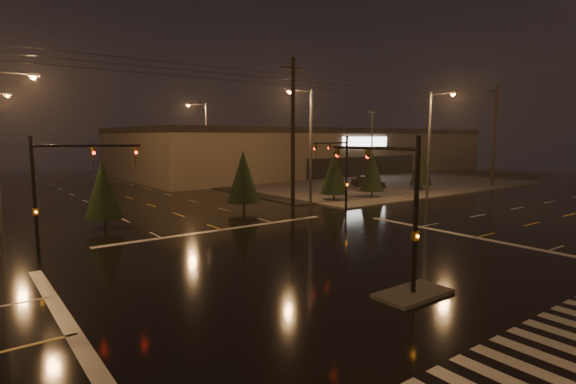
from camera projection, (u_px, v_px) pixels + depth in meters
The scene contains 22 objects.
ground at pixel (340, 270), 20.10m from camera, with size 140.00×140.00×0.00m, color black.
sidewalk_ne at pixel (349, 180), 61.76m from camera, with size 36.00×36.00×0.12m, color #4A4842.
median_island at pixel (413, 294), 16.91m from camera, with size 3.00×1.60×0.15m, color #4A4842.
crosswalk at pixel (555, 344), 12.94m from camera, with size 15.00×2.60×0.01m, color beige.
stop_bar_far at pixel (222, 230), 28.86m from camera, with size 16.00×0.50×0.01m, color beige.
parking_lot at pixel (385, 179), 63.13m from camera, with size 50.00×24.00×0.08m, color black.
retail_building at pixel (305, 149), 76.98m from camera, with size 60.20×28.30×7.20m.
signal_mast_median at pixel (396, 194), 17.20m from camera, with size 0.25×4.59×6.00m.
signal_mast_ne at pixel (340, 166), 33.33m from camera, with size 4.84×1.86×6.00m.
signal_mast_nw at pixel (58, 181), 22.07m from camera, with size 4.84×1.86×6.00m.
streetlight_1 at pixel (0, 139), 27.08m from camera, with size 2.77×0.32×10.00m.
streetlight_3 at pixel (308, 138), 38.75m from camera, with size 2.77×0.32×10.00m.
streetlight_4 at pixel (204, 138), 54.67m from camera, with size 2.77×0.32×10.00m.
streetlight_6 at pixel (432, 138), 41.33m from camera, with size 0.32×2.77×10.00m.
utility_pole_1 at pixel (293, 134), 35.23m from camera, with size 2.20×0.32×12.00m.
utility_pole_2 at pixel (494, 135), 53.02m from camera, with size 2.20×0.32×12.00m.
conifer_0 at pixel (334, 172), 41.37m from camera, with size 2.58×2.58×4.73m.
conifer_1 at pixel (372, 172), 43.52m from camera, with size 2.37×2.37×4.40m.
conifer_2 at pixel (421, 168), 49.33m from camera, with size 2.39×2.39×4.43m.
conifer_3 at pixel (103, 189), 28.87m from camera, with size 2.44×2.44×4.51m.
conifer_4 at pixel (243, 177), 35.91m from camera, with size 2.66×2.66×4.86m.
car_parked at pixel (368, 182), 51.79m from camera, with size 1.81×4.49×1.53m, color black.
Camera 1 is at (-13.53, -14.26, 5.96)m, focal length 28.00 mm.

